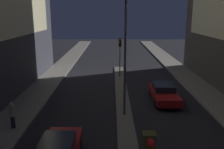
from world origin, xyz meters
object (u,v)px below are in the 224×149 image
object	(u,v)px
traffic_light_mid	(120,49)
car_right_lane	(164,93)
street_lamp	(125,21)
pedestrian_on_left_sidewalk	(12,114)

from	to	relation	value
traffic_light_mid	car_right_lane	size ratio (longest dim) A/B	0.93
car_right_lane	street_lamp	bearing A→B (deg)	-137.72
street_lamp	car_right_lane	xyz separation A→B (m)	(3.40, 3.10, -5.94)
street_lamp	pedestrian_on_left_sidewalk	size ratio (longest dim) A/B	5.18
pedestrian_on_left_sidewalk	car_right_lane	bearing A→B (deg)	26.40
street_lamp	pedestrian_on_left_sidewalk	distance (m)	9.27
car_right_lane	pedestrian_on_left_sidewalk	world-z (taller)	pedestrian_on_left_sidewalk
pedestrian_on_left_sidewalk	traffic_light_mid	bearing A→B (deg)	61.27
street_lamp	traffic_light_mid	bearing A→B (deg)	90.00
traffic_light_mid	street_lamp	distance (m)	11.31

